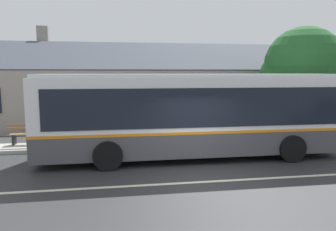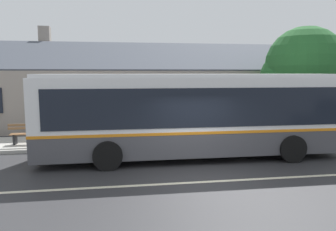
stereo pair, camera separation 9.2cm
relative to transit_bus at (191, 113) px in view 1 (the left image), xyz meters
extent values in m
plane|color=#2D2D30|center=(-0.22, -2.90, -1.72)|extent=(300.00, 300.00, 0.00)
cube|color=#ADAAA3|center=(-0.22, 3.10, -1.65)|extent=(60.00, 3.00, 0.15)
cube|color=beige|center=(-0.22, -2.90, -1.72)|extent=(60.00, 0.16, 0.01)
cube|color=gray|center=(-1.00, 10.02, -0.04)|extent=(23.13, 8.67, 3.36)
cube|color=#424751|center=(-1.00, 7.86, 2.53)|extent=(23.73, 4.39, 1.95)
cube|color=#424751|center=(-1.00, 12.19, 2.53)|extent=(23.73, 4.39, 1.95)
cube|color=gray|center=(-7.36, 10.89, 3.93)|extent=(0.70, 0.70, 1.20)
cube|color=black|center=(-1.00, 5.66, 0.12)|extent=(1.10, 0.06, 1.30)
cube|color=black|center=(7.09, 5.66, 0.12)|extent=(1.10, 0.06, 1.30)
cube|color=#4C3323|center=(2.47, 5.66, -0.67)|extent=(1.00, 0.06, 2.10)
cube|color=#47474C|center=(-0.02, 0.00, -1.02)|extent=(11.35, 2.59, 0.85)
cube|color=orange|center=(-0.02, 0.00, -0.54)|extent=(11.37, 2.61, 0.10)
cube|color=white|center=(-0.02, 0.00, 0.43)|extent=(11.35, 2.59, 1.86)
cube|color=white|center=(-0.02, 0.00, 1.42)|extent=(11.12, 2.46, 0.12)
cube|color=black|center=(-0.01, 1.26, 0.33)|extent=(10.43, 0.11, 1.36)
cube|color=black|center=(-0.03, -1.27, 0.33)|extent=(10.43, 0.11, 1.36)
cube|color=black|center=(5.67, -0.04, 0.33)|extent=(0.06, 2.20, 1.36)
cube|color=black|center=(5.67, -0.04, 1.22)|extent=(0.05, 1.75, 0.24)
cube|color=black|center=(5.69, -0.04, -1.32)|extent=(0.10, 2.50, 0.28)
cube|color=#192D99|center=(-1.43, 1.28, -1.02)|extent=(3.17, 0.05, 0.60)
cube|color=black|center=(4.41, 1.23, -0.22)|extent=(0.90, 0.04, 2.46)
cylinder|color=black|center=(3.50, 1.22, -1.22)|extent=(1.00, 0.29, 1.00)
cylinder|color=black|center=(3.49, -1.28, -1.22)|extent=(1.00, 0.29, 1.00)
cylinder|color=black|center=(-3.13, 1.27, -1.22)|extent=(1.00, 0.29, 1.00)
cylinder|color=black|center=(-3.14, -1.23, -1.22)|extent=(1.00, 0.29, 1.00)
cube|color=brown|center=(-6.47, 2.92, -1.12)|extent=(1.83, 0.10, 0.04)
cube|color=brown|center=(-6.47, 2.78, -1.12)|extent=(1.83, 0.10, 0.04)
cube|color=brown|center=(-6.47, 2.63, -1.12)|extent=(1.83, 0.10, 0.04)
cube|color=brown|center=(-6.47, 2.51, -0.82)|extent=(1.83, 0.04, 0.10)
cube|color=brown|center=(-6.47, 2.51, -0.68)|extent=(1.83, 0.04, 0.10)
cube|color=black|center=(-5.74, 2.78, -1.35)|extent=(0.08, 0.43, 0.45)
cube|color=black|center=(-7.20, 2.78, -1.35)|extent=(0.08, 0.43, 0.45)
cube|color=brown|center=(-1.68, 3.19, -1.12)|extent=(1.72, 0.10, 0.04)
cube|color=brown|center=(-1.68, 3.05, -1.12)|extent=(1.72, 0.10, 0.04)
cube|color=brown|center=(-1.68, 2.90, -1.12)|extent=(1.72, 0.10, 0.04)
cube|color=brown|center=(-1.68, 2.78, -0.82)|extent=(1.72, 0.04, 0.10)
cube|color=brown|center=(-1.68, 2.78, -0.68)|extent=(1.72, 0.04, 0.10)
cube|color=black|center=(-0.99, 3.05, -1.35)|extent=(0.08, 0.43, 0.45)
cube|color=black|center=(-2.37, 3.05, -1.35)|extent=(0.08, 0.43, 0.45)
cylinder|color=#4C3828|center=(6.99, 3.90, -0.59)|extent=(0.41, 0.41, 2.27)
sphere|color=#235B28|center=(6.99, 3.90, 1.88)|extent=(4.11, 4.11, 4.11)
sphere|color=#235B28|center=(6.22, 4.23, 1.27)|extent=(2.89, 2.89, 2.89)
cylinder|color=gray|center=(6.51, 2.10, -0.37)|extent=(0.07, 0.07, 2.40)
cube|color=#1959A5|center=(6.51, 2.08, 0.58)|extent=(0.36, 0.03, 0.48)
camera|label=1|loc=(-2.92, -12.05, 1.53)|focal=35.00mm
camera|label=2|loc=(-2.83, -12.07, 1.53)|focal=35.00mm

